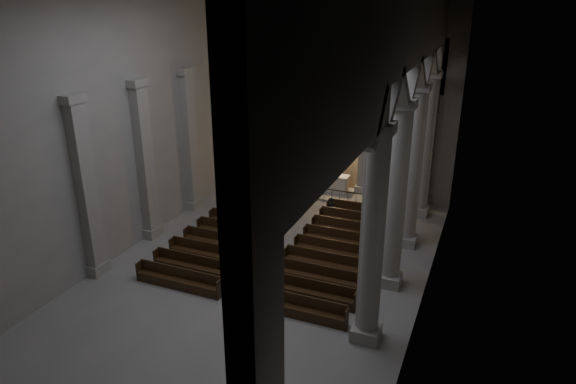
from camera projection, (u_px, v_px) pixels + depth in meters
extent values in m
plane|color=gray|center=(259.00, 275.00, 22.81)|extent=(24.00, 24.00, 0.00)
cube|color=#99978F|center=(342.00, 94.00, 30.95)|extent=(14.00, 0.10, 12.00)
cube|color=#99978F|center=(116.00, 129.00, 23.09)|extent=(0.10, 24.00, 12.00)
cube|color=#99978F|center=(434.00, 167.00, 18.14)|extent=(0.10, 24.00, 12.00)
cube|color=#A19E96|center=(259.00, 132.00, 33.45)|extent=(0.80, 0.50, 6.40)
cube|color=#A19E96|center=(259.00, 175.00, 34.53)|extent=(1.05, 0.70, 0.50)
cube|color=#A19E96|center=(258.00, 100.00, 32.67)|extent=(1.00, 0.65, 0.35)
cube|color=#A19E96|center=(310.00, 138.00, 32.18)|extent=(0.80, 0.50, 6.40)
cube|color=#A19E96|center=(310.00, 182.00, 33.26)|extent=(1.05, 0.70, 0.50)
cube|color=#A19E96|center=(311.00, 104.00, 31.39)|extent=(1.00, 0.65, 0.35)
cube|color=#A19E96|center=(366.00, 144.00, 30.91)|extent=(0.80, 0.50, 6.40)
cube|color=#A19E96|center=(364.00, 190.00, 31.98)|extent=(1.05, 0.70, 0.50)
cube|color=#A19E96|center=(368.00, 109.00, 30.12)|extent=(1.00, 0.65, 0.35)
cube|color=#A19E96|center=(427.00, 151.00, 29.63)|extent=(0.80, 0.50, 6.40)
cube|color=#A19E96|center=(422.00, 198.00, 30.71)|extent=(1.05, 0.70, 0.50)
cube|color=#A19E96|center=(431.00, 114.00, 28.85)|extent=(1.00, 0.65, 0.35)
cube|color=black|center=(286.00, 129.00, 33.01)|extent=(2.60, 0.15, 7.00)
cube|color=tan|center=(340.00, 135.00, 31.73)|extent=(2.60, 0.15, 7.00)
cube|color=black|center=(398.00, 141.00, 30.46)|extent=(2.60, 0.15, 7.00)
cube|color=black|center=(341.00, 61.00, 29.79)|extent=(12.00, 0.50, 3.00)
cube|color=#A19E96|center=(247.00, 112.00, 33.26)|extent=(1.60, 0.50, 9.00)
cube|color=#A19E96|center=(444.00, 130.00, 28.87)|extent=(1.60, 0.50, 9.00)
cube|color=#A19E96|center=(342.00, 16.00, 28.87)|extent=(14.00, 0.50, 3.00)
plane|color=#F0BA6C|center=(339.00, 135.00, 31.71)|extent=(1.50, 0.00, 1.50)
cube|color=#552E1D|center=(339.00, 135.00, 31.63)|extent=(0.13, 0.08, 1.80)
cube|color=#552E1D|center=(339.00, 130.00, 31.50)|extent=(1.10, 0.08, 0.13)
cube|color=#A47F5F|center=(339.00, 136.00, 31.60)|extent=(0.26, 0.10, 0.60)
sphere|color=#A47F5F|center=(339.00, 130.00, 31.45)|extent=(0.17, 0.17, 0.17)
cylinder|color=#A47F5F|center=(335.00, 130.00, 31.55)|extent=(0.45, 0.08, 0.08)
cylinder|color=#A47F5F|center=(343.00, 131.00, 31.37)|extent=(0.45, 0.08, 0.08)
cube|color=#A19E96|center=(419.00, 210.00, 28.95)|extent=(1.00, 1.00, 0.50)
cylinder|color=#A19E96|center=(425.00, 146.00, 27.58)|extent=(0.70, 0.70, 7.50)
cube|color=#A19E96|center=(433.00, 74.00, 26.17)|extent=(0.95, 0.95, 0.35)
cube|color=#A19E96|center=(406.00, 240.00, 25.51)|extent=(1.00, 1.00, 0.50)
cylinder|color=#A19E96|center=(413.00, 169.00, 24.14)|extent=(0.70, 0.70, 7.50)
cube|color=#A19E96|center=(420.00, 87.00, 22.73)|extent=(0.95, 0.95, 0.35)
cube|color=#A19E96|center=(389.00, 279.00, 22.07)|extent=(1.00, 1.00, 0.50)
cylinder|color=#A19E96|center=(396.00, 198.00, 20.69)|extent=(0.70, 0.70, 7.50)
cube|color=#A19E96|center=(404.00, 104.00, 19.29)|extent=(0.95, 0.95, 0.35)
cube|color=#A19E96|center=(366.00, 332.00, 18.62)|extent=(1.00, 1.00, 0.50)
cylinder|color=#A19E96|center=(372.00, 240.00, 17.25)|extent=(0.70, 0.70, 7.50)
cube|color=#A19E96|center=(380.00, 128.00, 15.84)|extent=(0.95, 0.95, 0.35)
cube|color=#A19E96|center=(402.00, 30.00, 16.99)|extent=(0.55, 24.00, 2.80)
cube|color=#A19E96|center=(431.00, 127.00, 29.00)|extent=(0.55, 1.20, 9.20)
cube|color=#A19E96|center=(227.00, 182.00, 33.29)|extent=(0.60, 1.00, 0.50)
cube|color=#A19E96|center=(225.00, 125.00, 31.92)|extent=(0.50, 0.80, 7.50)
cube|color=#A19E96|center=(222.00, 62.00, 30.51)|extent=(0.60, 1.00, 0.35)
cube|color=#A19E96|center=(194.00, 204.00, 29.84)|extent=(0.60, 1.00, 0.50)
cube|color=#A19E96|center=(190.00, 142.00, 28.47)|extent=(0.50, 0.80, 7.50)
cube|color=#A19E96|center=(185.00, 71.00, 27.06)|extent=(0.60, 1.00, 0.35)
cube|color=#A19E96|center=(153.00, 232.00, 26.40)|extent=(0.60, 1.00, 0.50)
cube|color=#A19E96|center=(145.00, 162.00, 25.03)|extent=(0.50, 0.80, 7.50)
cube|color=#A19E96|center=(137.00, 83.00, 23.62)|extent=(0.60, 1.00, 0.35)
cube|color=#A19E96|center=(98.00, 268.00, 22.95)|extent=(0.60, 1.00, 0.50)
cube|color=#A19E96|center=(86.00, 190.00, 21.58)|extent=(0.50, 0.80, 7.50)
cube|color=#A19E96|center=(72.00, 99.00, 20.18)|extent=(0.60, 1.00, 0.35)
cube|color=#A19E96|center=(332.00, 193.00, 31.91)|extent=(8.50, 2.60, 0.15)
cube|color=beige|center=(332.00, 183.00, 31.92)|extent=(1.91, 0.74, 1.01)
cube|color=white|center=(332.00, 175.00, 31.73)|extent=(2.07, 0.83, 0.04)
cube|color=black|center=(324.00, 189.00, 30.24)|extent=(4.89, 0.05, 0.05)
cube|color=black|center=(286.00, 190.00, 31.27)|extent=(0.09, 0.09, 0.98)
cube|color=black|center=(364.00, 202.00, 29.54)|extent=(0.09, 0.09, 0.98)
cylinder|color=black|center=(293.00, 191.00, 31.11)|extent=(0.02, 0.02, 0.90)
cylinder|color=black|center=(301.00, 193.00, 30.94)|extent=(0.02, 0.02, 0.90)
cylinder|color=black|center=(308.00, 194.00, 30.76)|extent=(0.02, 0.02, 0.90)
cylinder|color=black|center=(316.00, 195.00, 30.59)|extent=(0.02, 0.02, 0.90)
cylinder|color=black|center=(324.00, 196.00, 30.42)|extent=(0.02, 0.02, 0.90)
cylinder|color=black|center=(332.00, 197.00, 30.24)|extent=(0.02, 0.02, 0.90)
cylinder|color=black|center=(340.00, 198.00, 30.07)|extent=(0.02, 0.02, 0.90)
cylinder|color=black|center=(348.00, 200.00, 29.90)|extent=(0.02, 0.02, 0.90)
cylinder|color=black|center=(356.00, 201.00, 29.72)|extent=(0.02, 0.02, 0.90)
cylinder|color=#B48637|center=(277.00, 195.00, 31.72)|extent=(0.21, 0.21, 0.04)
cylinder|color=#B48637|center=(277.00, 188.00, 31.54)|extent=(0.03, 0.03, 0.99)
cylinder|color=#B48637|center=(277.00, 180.00, 31.36)|extent=(0.10, 0.10, 0.02)
cylinder|color=beige|center=(277.00, 179.00, 31.32)|extent=(0.04, 0.04, 0.17)
sphere|color=#FFD059|center=(277.00, 177.00, 31.29)|extent=(0.04, 0.04, 0.04)
cylinder|color=#B48637|center=(373.00, 206.00, 30.15)|extent=(0.22, 0.22, 0.05)
cylinder|color=#B48637|center=(374.00, 198.00, 29.96)|extent=(0.03, 0.03, 1.05)
cylinder|color=#B48637|center=(374.00, 189.00, 29.76)|extent=(0.11, 0.11, 0.02)
cylinder|color=beige|center=(374.00, 188.00, 29.73)|extent=(0.04, 0.04, 0.18)
sphere|color=#FFD059|center=(375.00, 186.00, 29.69)|extent=(0.04, 0.04, 0.04)
cube|color=black|center=(273.00, 201.00, 30.27)|extent=(3.98, 0.38, 0.43)
cube|color=black|center=(274.00, 193.00, 30.26)|extent=(3.98, 0.07, 0.47)
cube|color=black|center=(243.00, 193.00, 30.89)|extent=(0.06, 0.43, 0.85)
cube|color=black|center=(304.00, 203.00, 29.49)|extent=(0.06, 0.43, 0.85)
cube|color=black|center=(362.00, 216.00, 28.36)|extent=(3.98, 0.38, 0.43)
cube|color=black|center=(363.00, 207.00, 28.35)|extent=(3.98, 0.07, 0.47)
cube|color=black|center=(328.00, 207.00, 28.98)|extent=(0.06, 0.43, 0.85)
cube|color=black|center=(398.00, 218.00, 27.58)|extent=(0.06, 0.43, 0.85)
cube|color=black|center=(264.00, 209.00, 29.21)|extent=(3.98, 0.38, 0.43)
cube|color=black|center=(265.00, 201.00, 29.20)|extent=(3.98, 0.07, 0.47)
cube|color=black|center=(233.00, 201.00, 29.83)|extent=(0.06, 0.43, 0.85)
cube|color=black|center=(297.00, 211.00, 28.43)|extent=(0.06, 0.43, 0.85)
cube|color=black|center=(356.00, 224.00, 27.30)|extent=(3.98, 0.38, 0.43)
cube|color=black|center=(357.00, 215.00, 27.29)|extent=(3.98, 0.07, 0.47)
cube|color=black|center=(321.00, 215.00, 27.92)|extent=(0.06, 0.43, 0.85)
cube|color=black|center=(394.00, 227.00, 26.51)|extent=(0.06, 0.43, 0.85)
cube|color=black|center=(255.00, 217.00, 28.14)|extent=(3.98, 0.38, 0.43)
cube|color=black|center=(256.00, 209.00, 28.13)|extent=(3.98, 0.07, 0.47)
cube|color=black|center=(223.00, 208.00, 28.77)|extent=(0.06, 0.43, 0.85)
cube|color=black|center=(288.00, 220.00, 27.36)|extent=(0.06, 0.43, 0.85)
cube|color=black|center=(350.00, 234.00, 26.23)|extent=(3.98, 0.38, 0.43)
cube|color=black|center=(351.00, 225.00, 26.22)|extent=(3.98, 0.07, 0.47)
cube|color=black|center=(313.00, 224.00, 26.86)|extent=(0.06, 0.43, 0.85)
cube|color=black|center=(389.00, 237.00, 25.45)|extent=(0.06, 0.43, 0.85)
cube|color=black|center=(244.00, 226.00, 27.08)|extent=(3.98, 0.38, 0.43)
cube|color=black|center=(246.00, 217.00, 27.07)|extent=(3.98, 0.07, 0.47)
cube|color=black|center=(211.00, 217.00, 27.71)|extent=(0.06, 0.43, 0.85)
cube|color=black|center=(279.00, 229.00, 26.30)|extent=(0.06, 0.43, 0.85)
cube|color=black|center=(343.00, 244.00, 25.17)|extent=(3.98, 0.38, 0.43)
cube|color=black|center=(344.00, 234.00, 25.16)|extent=(3.98, 0.07, 0.47)
cube|color=black|center=(305.00, 233.00, 25.80)|extent=(0.06, 0.43, 0.85)
cube|color=black|center=(383.00, 247.00, 24.39)|extent=(0.06, 0.43, 0.85)
cube|color=black|center=(233.00, 236.00, 26.02)|extent=(3.98, 0.38, 0.43)
cube|color=black|center=(235.00, 226.00, 26.01)|extent=(3.98, 0.07, 0.47)
cube|color=black|center=(199.00, 226.00, 26.64)|extent=(0.06, 0.43, 0.85)
cube|color=black|center=(269.00, 239.00, 25.24)|extent=(0.06, 0.43, 0.85)
cube|color=black|center=(335.00, 255.00, 24.11)|extent=(3.98, 0.38, 0.43)
cube|color=black|center=(337.00, 245.00, 24.10)|extent=(3.98, 0.07, 0.47)
cube|color=black|center=(296.00, 244.00, 24.73)|extent=(0.06, 0.43, 0.85)
cube|color=black|center=(377.00, 259.00, 23.33)|extent=(0.06, 0.43, 0.85)
cube|color=black|center=(221.00, 246.00, 24.95)|extent=(3.98, 0.38, 0.43)
cube|color=black|center=(223.00, 237.00, 24.94)|extent=(3.98, 0.07, 0.47)
cube|color=black|center=(186.00, 236.00, 25.58)|extent=(0.06, 0.43, 0.85)
cube|color=black|center=(258.00, 250.00, 24.17)|extent=(0.06, 0.43, 0.85)
cube|color=black|center=(327.00, 268.00, 23.04)|extent=(3.98, 0.38, 0.43)
cube|color=black|center=(328.00, 257.00, 23.03)|extent=(3.98, 0.07, 0.47)
cube|color=black|center=(286.00, 255.00, 23.67)|extent=(0.06, 0.43, 0.85)
cube|color=black|center=(371.00, 272.00, 22.26)|extent=(0.06, 0.43, 0.85)
cube|color=black|center=(208.00, 258.00, 23.89)|extent=(3.98, 0.38, 0.43)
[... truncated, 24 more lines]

